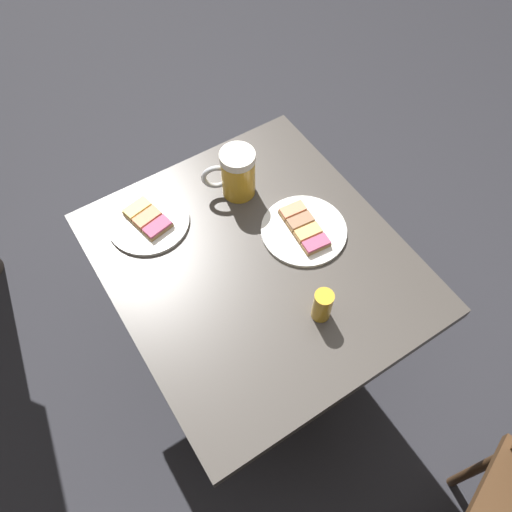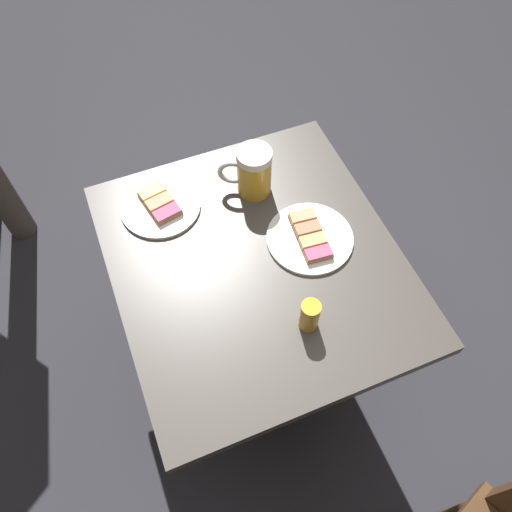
{
  "view_description": "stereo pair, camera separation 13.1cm",
  "coord_description": "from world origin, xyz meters",
  "px_view_note": "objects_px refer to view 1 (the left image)",
  "views": [
    {
      "loc": [
        -0.38,
        -0.59,
        1.85
      ],
      "look_at": [
        0.0,
        0.0,
        0.74
      ],
      "focal_mm": 36.0,
      "sensor_mm": 36.0,
      "label": 1
    },
    {
      "loc": [
        -0.26,
        -0.65,
        1.85
      ],
      "look_at": [
        0.0,
        0.0,
        0.74
      ],
      "focal_mm": 36.0,
      "sensor_mm": 36.0,
      "label": 2
    }
  ],
  "objects_px": {
    "plate_near": "(304,229)",
    "beer_mug": "(237,173)",
    "beer_glass_small": "(322,305)",
    "plate_far": "(148,220)"
  },
  "relations": [
    {
      "from": "plate_near",
      "to": "beer_glass_small",
      "type": "height_order",
      "value": "beer_glass_small"
    },
    {
      "from": "plate_far",
      "to": "beer_glass_small",
      "type": "bearing_deg",
      "value": -64.32
    },
    {
      "from": "beer_mug",
      "to": "beer_glass_small",
      "type": "xyz_separation_m",
      "value": [
        -0.03,
        -0.44,
        -0.03
      ]
    },
    {
      "from": "beer_mug",
      "to": "plate_near",
      "type": "bearing_deg",
      "value": -70.36
    },
    {
      "from": "plate_near",
      "to": "beer_mug",
      "type": "distance_m",
      "value": 0.24
    },
    {
      "from": "plate_far",
      "to": "beer_mug",
      "type": "height_order",
      "value": "beer_mug"
    },
    {
      "from": "plate_near",
      "to": "beer_mug",
      "type": "height_order",
      "value": "beer_mug"
    },
    {
      "from": "beer_mug",
      "to": "beer_glass_small",
      "type": "bearing_deg",
      "value": -94.23
    },
    {
      "from": "beer_mug",
      "to": "beer_glass_small",
      "type": "relative_size",
      "value": 1.56
    },
    {
      "from": "beer_glass_small",
      "to": "plate_far",
      "type": "bearing_deg",
      "value": 115.68
    }
  ]
}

